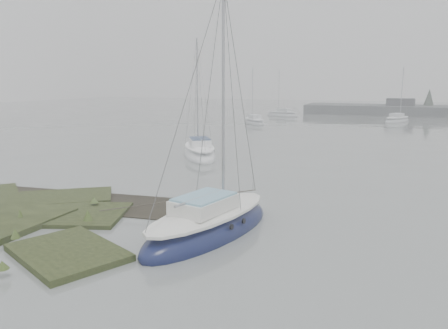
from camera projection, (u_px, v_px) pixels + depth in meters
ground at (287, 136)px, 41.06m from camera, size 160.00×160.00×0.00m
sailboat_main at (209, 226)px, 14.74m from camera, size 3.54×6.72×9.04m
sailboat_white at (199, 153)px, 29.73m from camera, size 4.90×6.21×8.57m
sailboat_far_a at (254, 122)px, 52.16m from camera, size 4.48×5.08×7.23m
sailboat_far_b at (397, 120)px, 54.44m from camera, size 3.86×5.40×7.33m
sailboat_far_c at (282, 115)px, 63.84m from camera, size 5.43×3.25×7.28m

